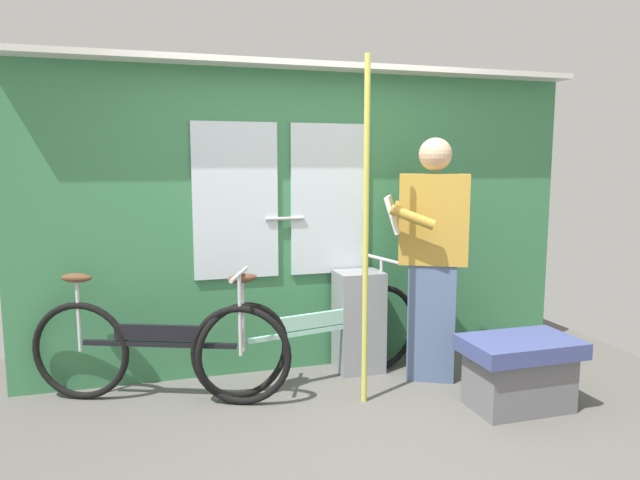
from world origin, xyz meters
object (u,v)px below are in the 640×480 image
bicycle_near_door (158,349)px  trash_bin_by_wall (359,321)px  handrail_pole (366,234)px  bench_seat_corner (519,371)px  passenger_reading_newspaper (431,254)px  bicycle_leaning_behind (315,335)px

bicycle_near_door → trash_bin_by_wall: 1.44m
handrail_pole → bench_seat_corner: 1.29m
passenger_reading_newspaper → bicycle_near_door: bearing=23.4°
bicycle_near_door → passenger_reading_newspaper: passenger_reading_newspaper is taller
bicycle_near_door → passenger_reading_newspaper: bearing=17.5°
passenger_reading_newspaper → handrail_pole: bearing=50.0°
bicycle_leaning_behind → trash_bin_by_wall: bearing=11.5°
bicycle_near_door → trash_bin_by_wall: size_ratio=2.15×
passenger_reading_newspaper → bench_seat_corner: size_ratio=2.44×
passenger_reading_newspaper → bicycle_leaning_behind: bearing=18.1°
handrail_pole → bench_seat_corner: bearing=-22.4°
bicycle_leaning_behind → passenger_reading_newspaper: size_ratio=0.99×
bicycle_near_door → passenger_reading_newspaper: (1.86, -0.12, 0.55)m
handrail_pole → bicycle_leaning_behind: bearing=120.6°
bench_seat_corner → bicycle_near_door: bearing=161.2°
bicycle_leaning_behind → bench_seat_corner: bearing=-45.8°
trash_bin_by_wall → handrail_pole: size_ratio=0.34×
bicycle_leaning_behind → passenger_reading_newspaper: (0.81, -0.13, 0.55)m
bicycle_leaning_behind → handrail_pole: bearing=-71.5°
bench_seat_corner → bicycle_leaning_behind: bearing=146.3°
passenger_reading_newspaper → bench_seat_corner: 0.96m
handrail_pole → bench_seat_corner: (0.90, -0.37, -0.85)m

